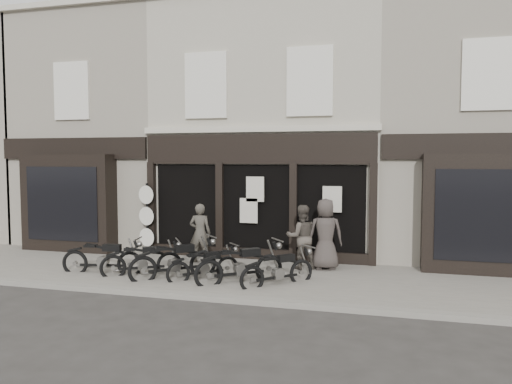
% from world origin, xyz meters
% --- Properties ---
extents(ground_plane, '(90.00, 90.00, 0.00)m').
position_xyz_m(ground_plane, '(0.00, 0.00, 0.00)').
color(ground_plane, '#2D2B28').
rests_on(ground_plane, ground).
extents(pavement, '(30.00, 4.20, 0.12)m').
position_xyz_m(pavement, '(0.00, 0.90, 0.06)').
color(pavement, slate).
rests_on(pavement, ground_plane).
extents(kerb, '(30.00, 0.25, 0.13)m').
position_xyz_m(kerb, '(0.00, -1.25, 0.07)').
color(kerb, gray).
rests_on(kerb, ground_plane).
extents(central_building, '(7.30, 6.22, 8.34)m').
position_xyz_m(central_building, '(0.00, 5.95, 4.08)').
color(central_building, '#A49D8D').
rests_on(central_building, ground).
extents(neighbour_left, '(5.60, 6.73, 8.34)m').
position_xyz_m(neighbour_left, '(-6.35, 5.90, 4.04)').
color(neighbour_left, gray).
rests_on(neighbour_left, ground).
extents(neighbour_right, '(5.60, 6.73, 8.34)m').
position_xyz_m(neighbour_right, '(6.35, 5.90, 4.04)').
color(neighbour_right, gray).
rests_on(neighbour_right, ground).
extents(motorcycle_0, '(2.21, 0.72, 1.07)m').
position_xyz_m(motorcycle_0, '(-3.49, 0.11, 0.42)').
color(motorcycle_0, black).
rests_on(motorcycle_0, ground).
extents(motorcycle_1, '(1.91, 1.35, 1.02)m').
position_xyz_m(motorcycle_1, '(-2.37, 0.20, 0.41)').
color(motorcycle_1, black).
rests_on(motorcycle_1, ground).
extents(motorcycle_2, '(1.91, 1.80, 1.13)m').
position_xyz_m(motorcycle_2, '(-1.43, 0.14, 0.45)').
color(motorcycle_2, black).
rests_on(motorcycle_2, ground).
extents(motorcycle_3, '(1.59, 1.50, 0.94)m').
position_xyz_m(motorcycle_3, '(-0.64, 0.21, 0.38)').
color(motorcycle_3, black).
rests_on(motorcycle_3, ground).
extents(motorcycle_4, '(1.98, 1.69, 1.12)m').
position_xyz_m(motorcycle_4, '(0.36, 0.12, 0.45)').
color(motorcycle_4, black).
rests_on(motorcycle_4, ground).
extents(motorcycle_5, '(1.62, 1.64, 0.99)m').
position_xyz_m(motorcycle_5, '(1.31, 0.13, 0.39)').
color(motorcycle_5, black).
rests_on(motorcycle_5, ground).
extents(man_left, '(0.68, 0.49, 1.73)m').
position_xyz_m(man_left, '(-1.46, 2.01, 0.99)').
color(man_left, '#413C35').
rests_on(man_left, pavement).
extents(man_centre, '(1.04, 0.92, 1.77)m').
position_xyz_m(man_centre, '(1.56, 1.97, 1.01)').
color(man_centre, '#48423A').
rests_on(man_centre, pavement).
extents(man_right, '(1.08, 0.84, 1.96)m').
position_xyz_m(man_right, '(2.21, 2.04, 1.10)').
color(man_right, '#3B3531').
rests_on(man_right, pavement).
extents(advert_sign_post, '(0.58, 0.37, 2.39)m').
position_xyz_m(advert_sign_post, '(-3.51, 2.65, 1.16)').
color(advert_sign_post, black).
rests_on(advert_sign_post, ground).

